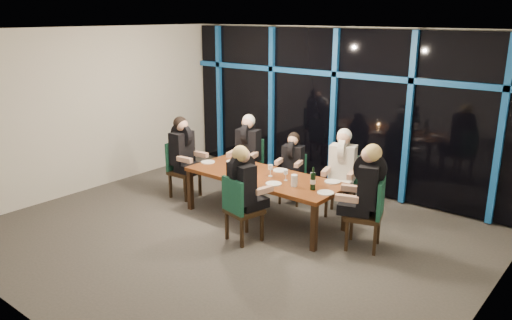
% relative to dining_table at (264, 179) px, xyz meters
% --- Properties ---
extents(room, '(7.04, 7.00, 3.02)m').
position_rel_dining_table_xyz_m(room, '(0.00, -0.80, 1.34)').
color(room, '#504B46').
rests_on(room, ground).
extents(window_wall, '(6.86, 0.43, 2.94)m').
position_rel_dining_table_xyz_m(window_wall, '(0.01, 2.13, 0.87)').
color(window_wall, black).
rests_on(window_wall, ground).
extents(dining_table, '(2.60, 1.00, 0.75)m').
position_rel_dining_table_xyz_m(dining_table, '(0.00, 0.00, 0.00)').
color(dining_table, brown).
rests_on(dining_table, ground).
extents(chair_far_left, '(0.57, 0.57, 1.01)m').
position_rel_dining_table_xyz_m(chair_far_left, '(-1.04, 0.88, -0.12)').
color(chair_far_left, black).
rests_on(chair_far_left, ground).
extents(chair_far_mid, '(0.49, 0.49, 0.86)m').
position_rel_dining_table_xyz_m(chair_far_mid, '(-0.10, 0.98, -0.20)').
color(chair_far_mid, black).
rests_on(chair_far_mid, ground).
extents(chair_far_right, '(0.57, 0.57, 0.99)m').
position_rel_dining_table_xyz_m(chair_far_right, '(0.85, 1.02, -0.13)').
color(chair_far_right, black).
rests_on(chair_far_right, ground).
extents(chair_end_left, '(0.50, 0.50, 1.01)m').
position_rel_dining_table_xyz_m(chair_end_left, '(-1.84, -0.09, -0.12)').
color(chair_end_left, black).
rests_on(chair_end_left, ground).
extents(chair_end_right, '(0.61, 0.61, 1.04)m').
position_rel_dining_table_xyz_m(chair_end_right, '(1.81, 0.12, -0.10)').
color(chair_end_right, black).
rests_on(chair_end_right, ground).
extents(chair_near_mid, '(0.55, 0.55, 0.99)m').
position_rel_dining_table_xyz_m(chair_near_mid, '(0.24, -0.87, -0.13)').
color(chair_near_mid, black).
rests_on(chair_near_mid, ground).
extents(diner_far_left, '(0.57, 0.68, 0.98)m').
position_rel_dining_table_xyz_m(diner_far_left, '(-1.01, 0.80, 0.28)').
color(diner_far_left, black).
rests_on(diner_far_left, ground).
extents(diner_far_mid, '(0.49, 0.58, 0.84)m').
position_rel_dining_table_xyz_m(diner_far_mid, '(-0.09, 0.91, 0.14)').
color(diner_far_mid, black).
rests_on(diner_far_mid, ground).
extents(diner_far_right, '(0.57, 0.67, 0.97)m').
position_rel_dining_table_xyz_m(diner_far_right, '(0.87, 0.94, 0.27)').
color(diner_far_right, white).
rests_on(diner_far_right, ground).
extents(diner_end_left, '(0.64, 0.52, 0.99)m').
position_rel_dining_table_xyz_m(diner_end_left, '(-1.76, -0.09, 0.28)').
color(diner_end_left, black).
rests_on(diner_end_left, ground).
extents(diner_end_right, '(0.71, 0.63, 1.02)m').
position_rel_dining_table_xyz_m(diner_end_right, '(1.73, 0.09, 0.31)').
color(diner_end_right, black).
rests_on(diner_end_right, ground).
extents(diner_near_mid, '(0.55, 0.66, 0.96)m').
position_rel_dining_table_xyz_m(diner_near_mid, '(0.26, -0.79, 0.26)').
color(diner_near_mid, black).
rests_on(diner_near_mid, ground).
extents(plate_far_left, '(0.24, 0.24, 0.01)m').
position_rel_dining_table_xyz_m(plate_far_left, '(-0.88, 0.25, 0.08)').
color(plate_far_left, white).
rests_on(plate_far_left, dining_table).
extents(plate_far_mid, '(0.24, 0.24, 0.01)m').
position_rel_dining_table_xyz_m(plate_far_mid, '(0.06, 0.36, 0.08)').
color(plate_far_mid, white).
rests_on(plate_far_mid, dining_table).
extents(plate_far_right, '(0.24, 0.24, 0.01)m').
position_rel_dining_table_xyz_m(plate_far_right, '(1.02, 0.40, 0.08)').
color(plate_far_right, white).
rests_on(plate_far_right, dining_table).
extents(plate_end_left, '(0.24, 0.24, 0.01)m').
position_rel_dining_table_xyz_m(plate_end_left, '(-1.19, -0.05, 0.08)').
color(plate_end_left, white).
rests_on(plate_end_left, dining_table).
extents(plate_end_right, '(0.24, 0.24, 0.01)m').
position_rel_dining_table_xyz_m(plate_end_right, '(1.19, -0.09, 0.08)').
color(plate_end_right, white).
rests_on(plate_end_right, dining_table).
extents(plate_near_mid, '(0.24, 0.24, 0.01)m').
position_rel_dining_table_xyz_m(plate_near_mid, '(0.37, -0.24, 0.08)').
color(plate_near_mid, white).
rests_on(plate_near_mid, dining_table).
extents(wine_bottle, '(0.08, 0.08, 0.34)m').
position_rel_dining_table_xyz_m(wine_bottle, '(0.96, -0.08, 0.20)').
color(wine_bottle, black).
rests_on(wine_bottle, dining_table).
extents(water_pitcher, '(0.11, 0.10, 0.18)m').
position_rel_dining_table_xyz_m(water_pitcher, '(0.67, -0.12, 0.16)').
color(water_pitcher, white).
rests_on(water_pitcher, dining_table).
extents(tea_light, '(0.05, 0.05, 0.03)m').
position_rel_dining_table_xyz_m(tea_light, '(-0.18, -0.20, 0.08)').
color(tea_light, '#FFA44C').
rests_on(tea_light, dining_table).
extents(wine_glass_a, '(0.07, 0.07, 0.17)m').
position_rel_dining_table_xyz_m(wine_glass_a, '(-0.30, -0.05, 0.20)').
color(wine_glass_a, silver).
rests_on(wine_glass_a, dining_table).
extents(wine_glass_b, '(0.07, 0.07, 0.19)m').
position_rel_dining_table_xyz_m(wine_glass_b, '(0.11, 0.03, 0.21)').
color(wine_glass_b, silver).
rests_on(wine_glass_b, dining_table).
extents(wine_glass_c, '(0.06, 0.06, 0.17)m').
position_rel_dining_table_xyz_m(wine_glass_c, '(0.41, 0.02, 0.19)').
color(wine_glass_c, white).
rests_on(wine_glass_c, dining_table).
extents(wine_glass_d, '(0.07, 0.07, 0.19)m').
position_rel_dining_table_xyz_m(wine_glass_d, '(-0.67, 0.11, 0.21)').
color(wine_glass_d, silver).
rests_on(wine_glass_d, dining_table).
extents(wine_glass_e, '(0.07, 0.07, 0.18)m').
position_rel_dining_table_xyz_m(wine_glass_e, '(0.84, 0.11, 0.20)').
color(wine_glass_e, silver).
rests_on(wine_glass_e, dining_table).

